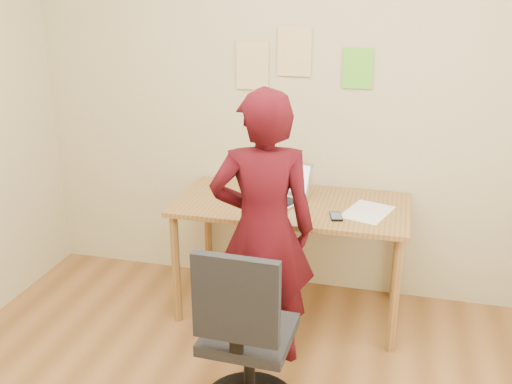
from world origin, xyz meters
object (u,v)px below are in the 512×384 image
(desk, at_px, (291,216))
(office_chair, at_px, (245,347))
(person, at_px, (263,231))
(laptop, at_px, (282,190))
(phone, at_px, (336,216))

(desk, distance_m, office_chair, 1.04)
(person, bearing_deg, laptop, -103.10)
(phone, bearing_deg, desk, 136.67)
(office_chair, bearing_deg, person, 96.38)
(laptop, bearing_deg, office_chair, -62.00)
(desk, height_order, office_chair, office_chair)
(office_chair, bearing_deg, laptop, 95.07)
(laptop, height_order, office_chair, laptop)
(desk, distance_m, person, 0.52)
(desk, bearing_deg, person, -96.19)
(laptop, distance_m, person, 0.57)
(phone, xyz_separation_m, office_chair, (-0.30, -0.85, -0.35))
(desk, bearing_deg, office_chair, -90.91)
(person, bearing_deg, desk, -111.28)
(office_chair, height_order, person, person)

